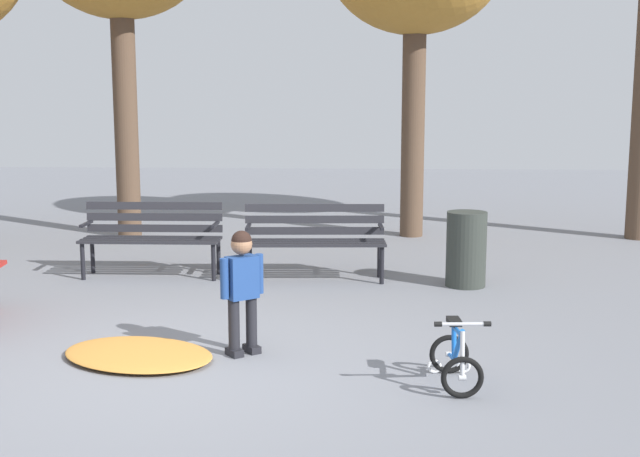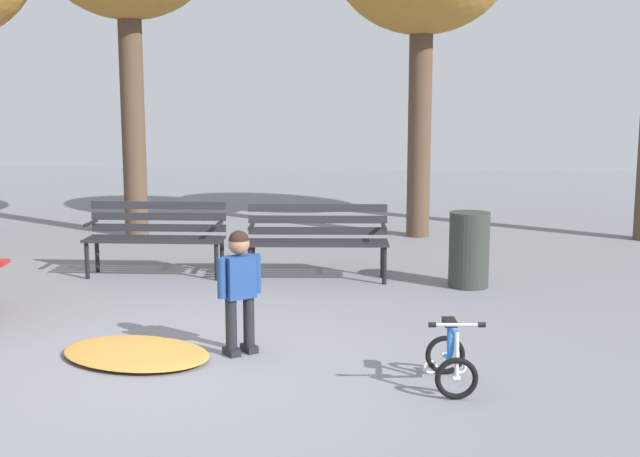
# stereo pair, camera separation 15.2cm
# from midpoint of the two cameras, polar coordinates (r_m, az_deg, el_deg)

# --- Properties ---
(ground) EXTENTS (36.00, 36.00, 0.00)m
(ground) POSITION_cam_midpoint_polar(r_m,az_deg,el_deg) (6.44, -10.06, -9.65)
(ground) COLOR slate
(park_bench_far_left) EXTENTS (1.61, 0.49, 0.85)m
(park_bench_far_left) POSITION_cam_midpoint_polar(r_m,az_deg,el_deg) (9.67, -10.94, -0.24)
(park_bench_far_left) COLOR #232328
(park_bench_far_left) RESTS_ON ground
(park_bench_left) EXTENTS (1.63, 0.56, 0.85)m
(park_bench_left) POSITION_cam_midpoint_polar(r_m,az_deg,el_deg) (9.27, 0.30, -0.48)
(park_bench_left) COLOR #232328
(park_bench_left) RESTS_ON ground
(child_standing) EXTENTS (0.32, 0.28, 1.02)m
(child_standing) POSITION_cam_midpoint_polar(r_m,az_deg,el_deg) (6.57, -5.00, -3.77)
(child_standing) COLOR black
(child_standing) RESTS_ON ground
(kids_bicycle) EXTENTS (0.40, 0.58, 0.54)m
(kids_bicycle) POSITION_cam_midpoint_polar(r_m,az_deg,el_deg) (6.01, 9.85, -9.00)
(kids_bicycle) COLOR black
(kids_bicycle) RESTS_ON ground
(leaf_pile) EXTENTS (1.50, 1.28, 0.07)m
(leaf_pile) POSITION_cam_midpoint_polar(r_m,az_deg,el_deg) (6.75, -12.12, -8.50)
(leaf_pile) COLOR #C68438
(leaf_pile) RESTS_ON ground
(trash_bin) EXTENTS (0.44, 0.44, 0.83)m
(trash_bin) POSITION_cam_midpoint_polar(r_m,az_deg,el_deg) (9.08, 10.86, -1.47)
(trash_bin) COLOR #2D332D
(trash_bin) RESTS_ON ground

